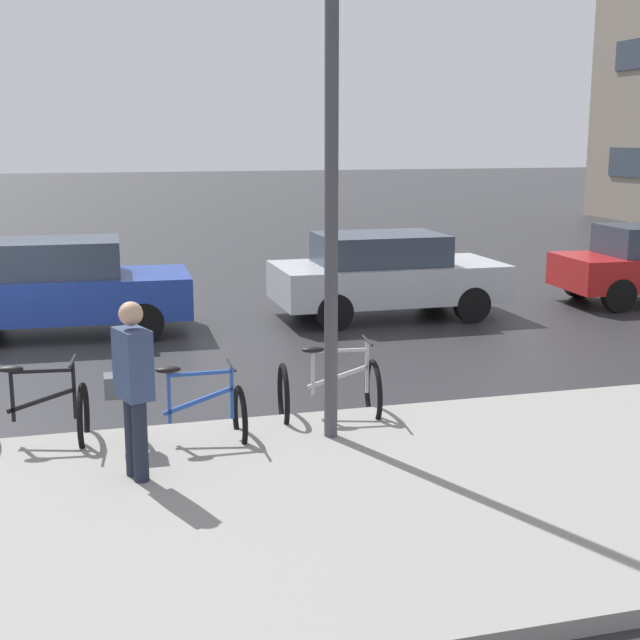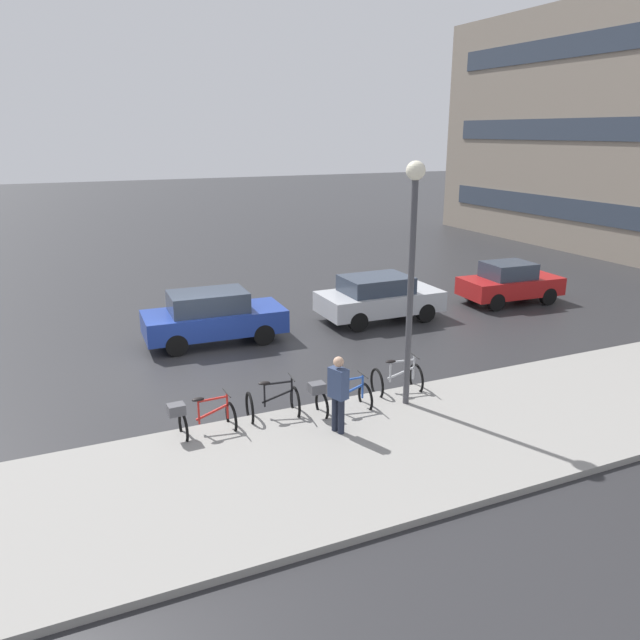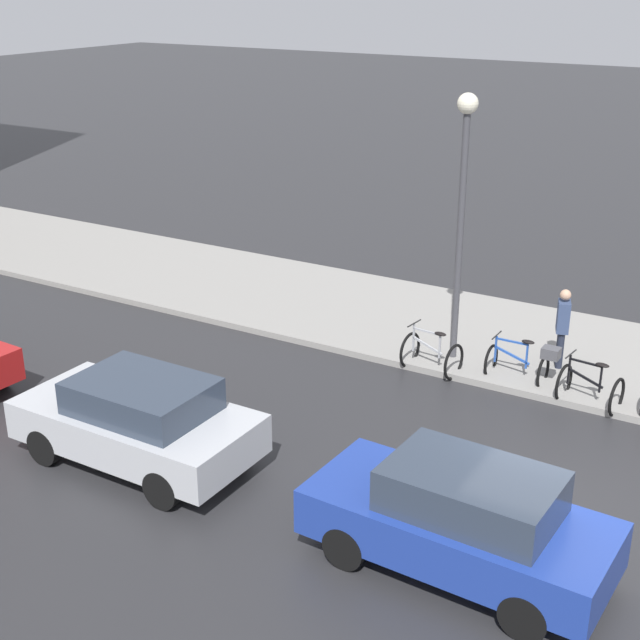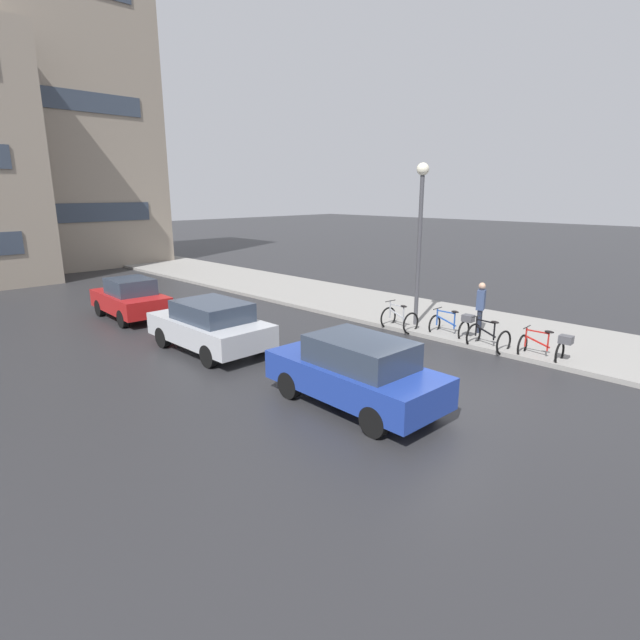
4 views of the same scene
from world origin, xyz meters
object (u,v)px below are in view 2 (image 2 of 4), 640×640
object	(u,v)px
bicycle_second	(273,404)
bicycle_farthest	(397,380)
car_red	(510,283)
streetlamp	(412,250)
pedestrian	(338,393)
bicycle_third	(338,397)
car_silver	(379,297)
bicycle_nearest	(200,418)
car_blue	(213,317)

from	to	relation	value
bicycle_second	bicycle_farthest	distance (m)	3.21
car_red	streetlamp	size ratio (longest dim) A/B	0.68
car_red	pedestrian	distance (m)	12.65
bicycle_second	bicycle_third	xyz separation A→B (m)	(0.38, 1.39, 0.08)
bicycle_second	bicycle_third	bearing A→B (deg)	74.58
car_red	pedestrian	bearing A→B (deg)	-56.23
bicycle_farthest	car_red	world-z (taller)	car_red
bicycle_third	streetlamp	world-z (taller)	streetlamp
car_silver	bicycle_farthest	bearing A→B (deg)	-25.51
bicycle_nearest	bicycle_farthest	bearing A→B (deg)	92.70
bicycle_third	car_silver	world-z (taller)	car_silver
bicycle_nearest	car_blue	distance (m)	6.29
car_blue	car_silver	bearing A→B (deg)	90.02
bicycle_second	car_blue	size ratio (longest dim) A/B	0.27
car_blue	car_silver	world-z (taller)	car_blue
car_red	streetlamp	distance (m)	10.99
car_blue	bicycle_nearest	bearing A→B (deg)	-17.53
car_blue	car_silver	size ratio (longest dim) A/B	1.03
car_blue	pedestrian	distance (m)	7.16
bicycle_third	streetlamp	size ratio (longest dim) A/B	0.25
bicycle_third	pedestrian	xyz separation A→B (m)	(0.91, -0.43, 0.54)
bicycle_second	bicycle_nearest	bearing A→B (deg)	-84.60
bicycle_second	pedestrian	bearing A→B (deg)	36.85
bicycle_third	streetlamp	xyz separation A→B (m)	(0.26, 1.63, 3.23)
bicycle_nearest	bicycle_second	distance (m)	1.67
car_red	bicycle_farthest	bearing A→B (deg)	-55.57
bicycle_second	car_red	xyz separation A→B (m)	(-5.74, 11.48, 0.35)
bicycle_nearest	pedestrian	bearing A→B (deg)	66.66
bicycle_third	car_silver	xyz separation A→B (m)	(-6.22, 4.57, 0.30)
car_red	streetlamp	xyz separation A→B (m)	(6.38, -8.45, 2.96)
car_blue	bicycle_farthest	bearing A→B (deg)	27.37
bicycle_farthest	bicycle_nearest	bearing A→B (deg)	-87.30
bicycle_nearest	car_silver	bearing A→B (deg)	128.17
bicycle_nearest	streetlamp	size ratio (longest dim) A/B	0.24
car_red	pedestrian	size ratio (longest dim) A/B	2.11
car_silver	pedestrian	xyz separation A→B (m)	(7.12, -4.99, 0.23)
pedestrian	bicycle_third	bearing A→B (deg)	154.75
bicycle_second	bicycle_farthest	bearing A→B (deg)	91.30
bicycle_nearest	car_silver	xyz separation A→B (m)	(-5.99, 7.62, 0.31)
bicycle_third	pedestrian	size ratio (longest dim) A/B	0.78
car_blue	car_red	xyz separation A→B (m)	(0.09, 11.25, -0.05)
streetlamp	bicycle_farthest	bearing A→B (deg)	165.35
bicycle_nearest	bicycle_third	size ratio (longest dim) A/B	0.97
bicycle_third	car_blue	xyz separation A→B (m)	(-6.21, -1.16, 0.33)
bicycle_farthest	car_red	bearing A→B (deg)	124.43
car_red	bicycle_nearest	bearing A→B (deg)	-65.83
bicycle_second	bicycle_farthest	world-z (taller)	bicycle_second
bicycle_third	car_blue	bearing A→B (deg)	-169.40
bicycle_nearest	car_red	size ratio (longest dim) A/B	0.36
car_red	pedestrian	world-z (taller)	pedestrian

